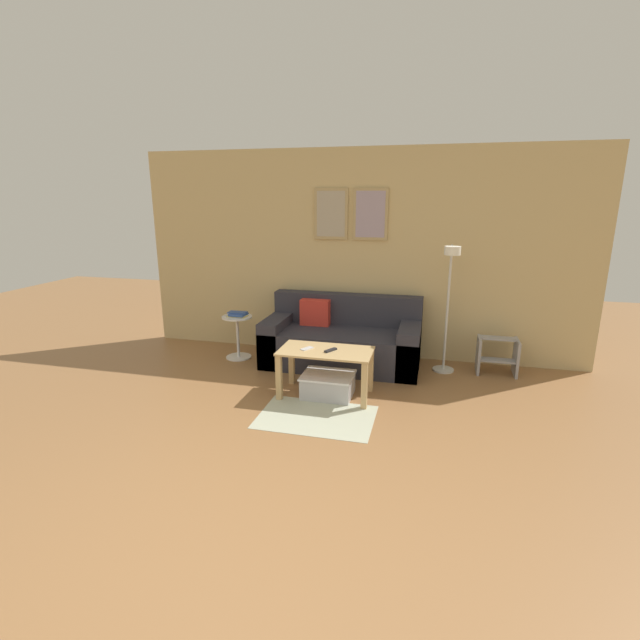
{
  "coord_description": "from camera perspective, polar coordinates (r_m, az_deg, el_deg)",
  "views": [
    {
      "loc": [
        0.95,
        -1.92,
        1.98
      ],
      "look_at": [
        -0.08,
        2.18,
        0.85
      ],
      "focal_mm": 26.0,
      "sensor_mm": 36.0,
      "label": 1
    }
  ],
  "objects": [
    {
      "name": "wall_back",
      "position": [
        5.82,
        4.64,
        8.04
      ],
      "size": [
        5.6,
        0.09,
        2.55
      ],
      "color": "tan",
      "rests_on": "ground_plane"
    },
    {
      "name": "floor_lamp",
      "position": [
        5.28,
        15.59,
        3.05
      ],
      "size": [
        0.25,
        0.48,
        1.48
      ],
      "color": "silver",
      "rests_on": "ground_plane"
    },
    {
      "name": "step_stool",
      "position": [
        5.71,
        20.96,
        -3.98
      ],
      "size": [
        0.44,
        0.32,
        0.41
      ],
      "color": "#99999E",
      "rests_on": "ground_plane"
    },
    {
      "name": "coffee_table",
      "position": [
        4.69,
        0.71,
        -4.93
      ],
      "size": [
        0.93,
        0.5,
        0.49
      ],
      "color": "tan",
      "rests_on": "ground_plane"
    },
    {
      "name": "cell_phone",
      "position": [
        4.69,
        -1.6,
        -3.53
      ],
      "size": [
        0.13,
        0.15,
        0.01
      ],
      "primitive_type": "cube",
      "rotation": [
        0.0,
        0.0,
        -0.51
      ],
      "color": "silver",
      "rests_on": "coffee_table"
    },
    {
      "name": "book_stack",
      "position": [
        5.84,
        -10.07,
        0.7
      ],
      "size": [
        0.24,
        0.19,
        0.05
      ],
      "color": "#D8C666",
      "rests_on": "side_table"
    },
    {
      "name": "storage_bin",
      "position": [
        4.78,
        0.99,
        -7.98
      ],
      "size": [
        0.52,
        0.42,
        0.23
      ],
      "color": "#B2B2B7",
      "rests_on": "ground_plane"
    },
    {
      "name": "remote_control",
      "position": [
        4.62,
        1.32,
        -3.73
      ],
      "size": [
        0.11,
        0.15,
        0.02
      ],
      "primitive_type": "cube",
      "rotation": [
        0.0,
        0.0,
        -0.53
      ],
      "color": "#232328",
      "rests_on": "coffee_table"
    },
    {
      "name": "couch",
      "position": [
        5.61,
        2.7,
        -2.59
      ],
      "size": [
        1.85,
        0.86,
        0.81
      ],
      "color": "#2D2D38",
      "rests_on": "ground_plane"
    },
    {
      "name": "ground_plane",
      "position": [
        2.92,
        -10.15,
        -28.02
      ],
      "size": [
        16.0,
        16.0,
        0.0
      ],
      "primitive_type": "plane",
      "color": "olive"
    },
    {
      "name": "area_rug",
      "position": [
        4.38,
        -0.47,
        -11.82
      ],
      "size": [
        1.07,
        0.73,
        0.01
      ],
      "primitive_type": "cube",
      "color": "#B2B79E",
      "rests_on": "ground_plane"
    },
    {
      "name": "side_table",
      "position": [
        5.9,
        -10.1,
        -1.57
      ],
      "size": [
        0.38,
        0.38,
        0.54
      ],
      "color": "white",
      "rests_on": "ground_plane"
    }
  ]
}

